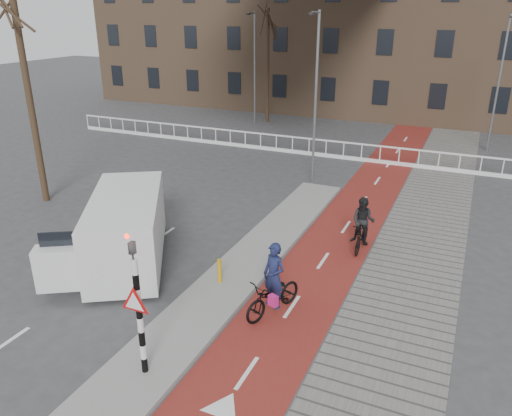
% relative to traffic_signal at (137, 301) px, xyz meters
% --- Properties ---
extents(ground, '(120.00, 120.00, 0.00)m').
position_rel_traffic_signal_xyz_m(ground, '(0.60, 2.02, -1.99)').
color(ground, '#38383A').
rests_on(ground, ground).
extents(bike_lane, '(2.50, 60.00, 0.01)m').
position_rel_traffic_signal_xyz_m(bike_lane, '(2.10, 12.02, -1.98)').
color(bike_lane, maroon).
rests_on(bike_lane, ground).
extents(sidewalk, '(3.00, 60.00, 0.01)m').
position_rel_traffic_signal_xyz_m(sidewalk, '(4.90, 12.02, -1.98)').
color(sidewalk, slate).
rests_on(sidewalk, ground).
extents(curb_island, '(1.80, 16.00, 0.12)m').
position_rel_traffic_signal_xyz_m(curb_island, '(-0.10, 6.02, -1.93)').
color(curb_island, gray).
rests_on(curb_island, ground).
extents(traffic_signal, '(0.80, 0.80, 3.68)m').
position_rel_traffic_signal_xyz_m(traffic_signal, '(0.00, 0.00, 0.00)').
color(traffic_signal, black).
rests_on(traffic_signal, curb_island).
extents(bollard, '(0.12, 0.12, 0.76)m').
position_rel_traffic_signal_xyz_m(bollard, '(-0.30, 4.23, -1.49)').
color(bollard, '#CE960B').
rests_on(bollard, curb_island).
extents(cyclist_near, '(1.38, 2.16, 2.10)m').
position_rel_traffic_signal_xyz_m(cyclist_near, '(1.74, 3.52, -1.27)').
color(cyclist_near, black).
rests_on(cyclist_near, bike_lane).
extents(cyclist_far, '(0.82, 1.77, 1.90)m').
position_rel_traffic_signal_xyz_m(cyclist_far, '(3.05, 8.37, -1.19)').
color(cyclist_far, black).
rests_on(cyclist_far, bike_lane).
extents(van, '(4.54, 5.60, 2.27)m').
position_rel_traffic_signal_xyz_m(van, '(-3.74, 4.38, -0.80)').
color(van, silver).
rests_on(van, ground).
extents(railing, '(28.00, 0.10, 0.99)m').
position_rel_traffic_signal_xyz_m(railing, '(-4.40, 19.02, -1.68)').
color(railing, silver).
rests_on(railing, ground).
extents(townhouse_row, '(46.00, 10.00, 15.90)m').
position_rel_traffic_signal_xyz_m(townhouse_row, '(-2.40, 34.02, 5.82)').
color(townhouse_row, '#7F6047').
rests_on(townhouse_row, ground).
extents(tree_left, '(0.27, 0.27, 9.74)m').
position_rel_traffic_signal_xyz_m(tree_left, '(-10.59, 7.51, 2.88)').
color(tree_left, '#312315').
rests_on(tree_left, ground).
extents(tree_mid, '(0.26, 0.26, 7.80)m').
position_rel_traffic_signal_xyz_m(tree_mid, '(-8.01, 26.19, 1.91)').
color(tree_mid, '#312315').
rests_on(tree_mid, ground).
extents(streetlight_near, '(0.12, 0.12, 7.74)m').
position_rel_traffic_signal_xyz_m(streetlight_near, '(-0.77, 14.63, 1.88)').
color(streetlight_near, slate).
rests_on(streetlight_near, ground).
extents(streetlight_left, '(0.12, 0.12, 7.56)m').
position_rel_traffic_signal_xyz_m(streetlight_left, '(-8.57, 25.25, 1.79)').
color(streetlight_left, slate).
rests_on(streetlight_left, ground).
extents(streetlight_right, '(0.12, 0.12, 7.51)m').
position_rel_traffic_signal_xyz_m(streetlight_right, '(6.87, 24.22, 1.76)').
color(streetlight_right, slate).
rests_on(streetlight_right, ground).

